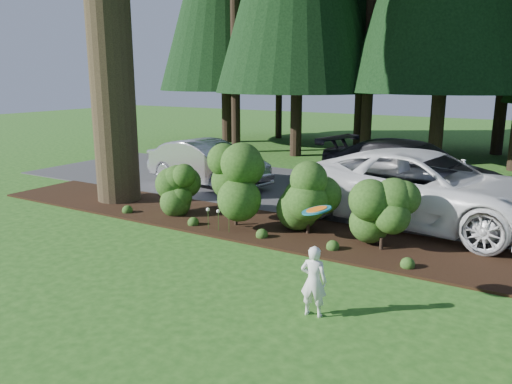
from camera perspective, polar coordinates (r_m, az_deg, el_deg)
ground at (r=9.95m, az=-10.96°, el=-8.44°), size 80.00×80.00×0.00m
mulch_bed at (r=12.39m, az=-0.88°, el=-3.72°), size 16.00×2.50×0.05m
driveway at (r=16.03m, az=7.20°, el=0.05°), size 22.00×6.00×0.03m
shrub_row at (r=11.71m, az=2.01°, el=-0.75°), size 6.53×1.60×1.61m
lily_cluster at (r=11.74m, az=-4.33°, el=-2.32°), size 0.69×0.09×0.57m
car_silver_wagon at (r=16.76m, az=-5.59°, el=3.31°), size 4.72×2.29×1.49m
car_white_suv at (r=12.88m, az=18.68°, el=0.39°), size 6.87×4.00×1.80m
car_dark_suv at (r=15.59m, az=17.41°, el=2.41°), size 6.23×3.63×1.70m
child at (r=7.78m, az=6.60°, el=-10.08°), size 0.45×0.33×1.13m
frisbee at (r=7.73m, az=6.94°, el=-2.06°), size 0.47×0.46×0.16m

